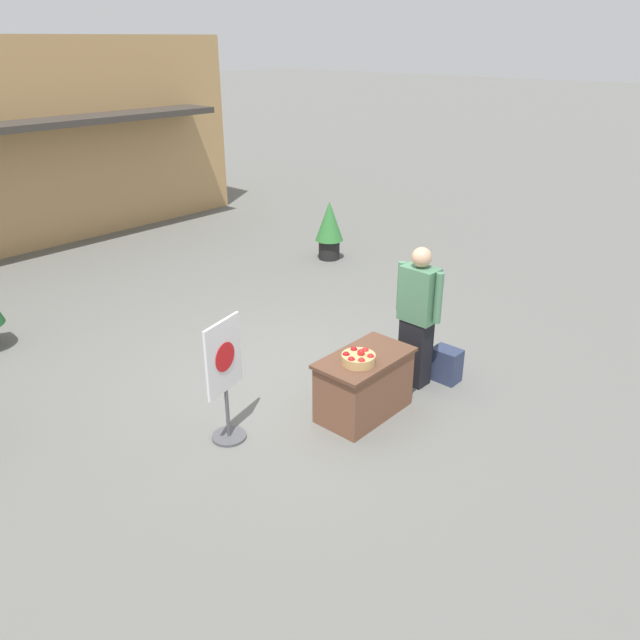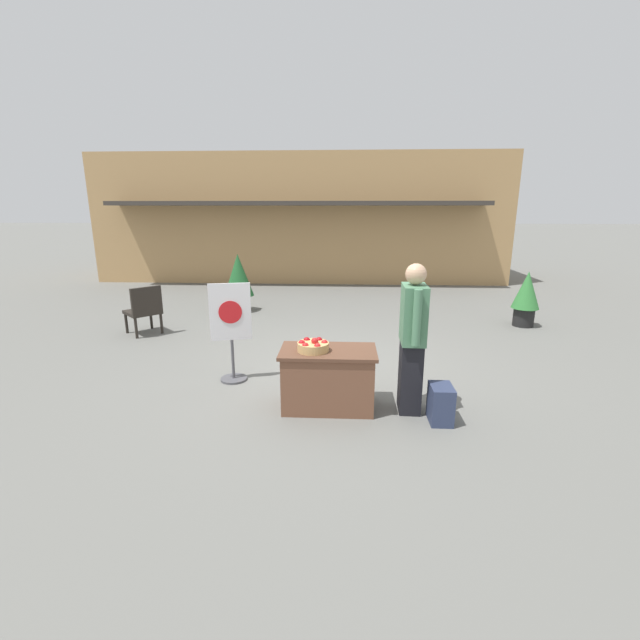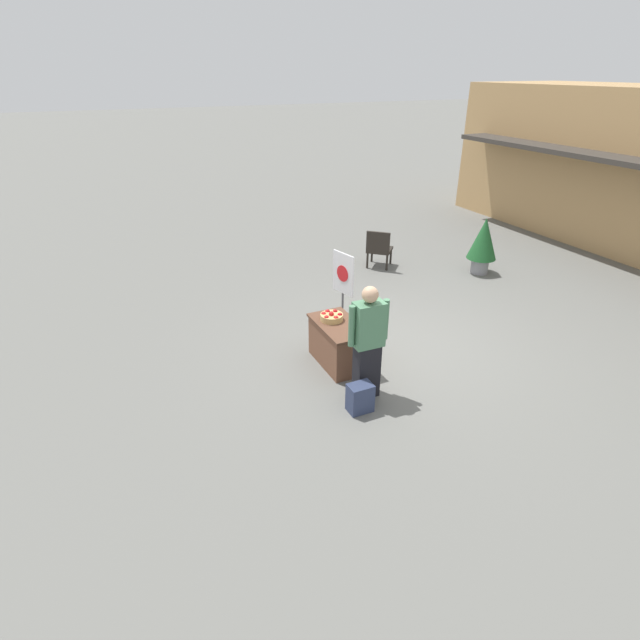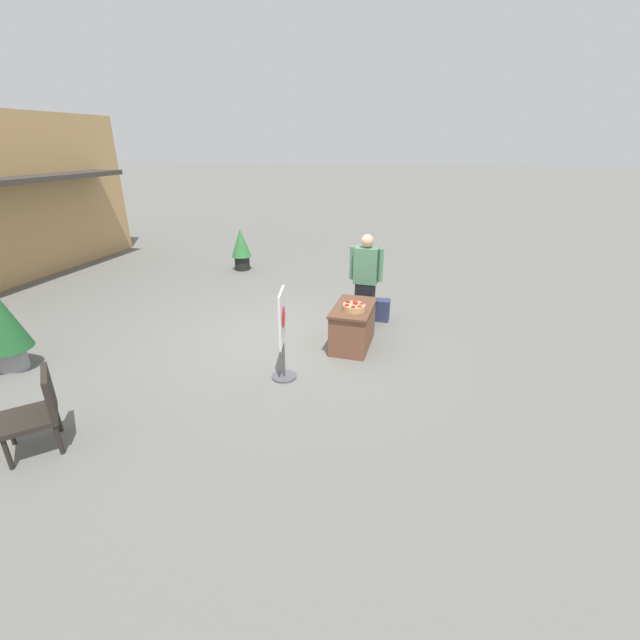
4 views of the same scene
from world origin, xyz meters
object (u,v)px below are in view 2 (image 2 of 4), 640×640
object	(u,v)px
display_table	(328,379)
potted_plant_far_right	(526,296)
apple_basket	(313,346)
poster_board	(231,329)
person_visitor	(412,338)
patio_chair	(144,308)
backpack	(441,404)
potted_plant_near_left	(238,278)

from	to	relation	value
display_table	potted_plant_far_right	distance (m)	5.36
apple_basket	poster_board	distance (m)	1.40
display_table	person_visitor	xyz separation A→B (m)	(0.94, -0.03, 0.52)
person_visitor	patio_chair	size ratio (longest dim) A/B	1.88
display_table	backpack	size ratio (longest dim) A/B	2.64
poster_board	backpack	bearing A→B (deg)	54.68
potted_plant_near_left	apple_basket	bearing A→B (deg)	-67.31
backpack	potted_plant_far_right	world-z (taller)	potted_plant_far_right
person_visitor	apple_basket	bearing A→B (deg)	2.58
person_visitor	display_table	bearing A→B (deg)	-0.00
potted_plant_far_right	potted_plant_near_left	bearing A→B (deg)	170.61
backpack	patio_chair	xyz separation A→B (m)	(-4.74, 3.12, 0.29)
backpack	potted_plant_near_left	distance (m)	6.16
patio_chair	backpack	bearing A→B (deg)	-170.08
display_table	potted_plant_near_left	world-z (taller)	potted_plant_near_left
person_visitor	potted_plant_far_right	world-z (taller)	person_visitor
patio_chair	potted_plant_far_right	xyz separation A→B (m)	(7.26, 0.98, 0.11)
patio_chair	potted_plant_far_right	world-z (taller)	potted_plant_far_right
apple_basket	display_table	bearing A→B (deg)	14.62
potted_plant_near_left	potted_plant_far_right	bearing A→B (deg)	-9.39
display_table	potted_plant_near_left	size ratio (longest dim) A/B	0.85
apple_basket	potted_plant_near_left	xyz separation A→B (m)	(-2.02, 4.83, -0.02)
display_table	potted_plant_far_right	world-z (taller)	potted_plant_far_right
display_table	potted_plant_far_right	bearing A→B (deg)	45.24
apple_basket	potted_plant_far_right	size ratio (longest dim) A/B	0.33
potted_plant_far_right	potted_plant_near_left	xyz separation A→B (m)	(-5.96, 0.99, 0.14)
poster_board	patio_chair	world-z (taller)	poster_board
patio_chair	person_visitor	bearing A→B (deg)	-169.51
backpack	display_table	bearing A→B (deg)	166.81
patio_chair	apple_basket	bearing A→B (deg)	-177.60
display_table	patio_chair	xyz separation A→B (m)	(-3.49, 2.82, 0.14)
apple_basket	person_visitor	bearing A→B (deg)	0.79
patio_chair	poster_board	bearing A→B (deg)	179.50
poster_board	person_visitor	bearing A→B (deg)	57.78
backpack	poster_board	xyz separation A→B (m)	(-2.57, 1.04, 0.51)
backpack	patio_chair	world-z (taller)	patio_chair
poster_board	potted_plant_near_left	size ratio (longest dim) A/B	1.04
display_table	apple_basket	bearing A→B (deg)	-165.38
display_table	poster_board	xyz separation A→B (m)	(-1.32, 0.75, 0.36)
potted_plant_far_right	apple_basket	bearing A→B (deg)	-135.70
display_table	person_visitor	bearing A→B (deg)	-1.79
potted_plant_near_left	backpack	bearing A→B (deg)	-55.90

